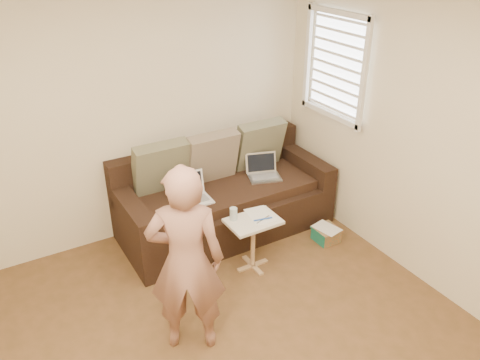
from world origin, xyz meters
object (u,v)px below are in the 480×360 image
at_px(person, 186,261).
at_px(striped_box, 326,234).
at_px(laptop_white, 193,202).
at_px(drinking_glass, 234,214).
at_px(side_table, 253,244).
at_px(laptop_silver, 265,178).
at_px(sofa, 225,195).

height_order(person, striped_box, person).
relative_size(laptop_white, drinking_glass, 3.02).
bearing_deg(striped_box, side_table, 178.90).
distance_m(laptop_silver, striped_box, 0.87).
bearing_deg(laptop_silver, striped_box, -44.79).
xyz_separation_m(laptop_silver, striped_box, (0.34, -0.67, -0.44)).
distance_m(laptop_white, person, 1.31).
bearing_deg(person, laptop_white, -89.69).
relative_size(side_table, striped_box, 2.16).
distance_m(laptop_white, striped_box, 1.43).
bearing_deg(drinking_glass, striped_box, -6.45).
bearing_deg(laptop_silver, side_table, -111.60).
height_order(drinking_glass, striped_box, drinking_glass).
bearing_deg(person, side_table, -121.34).
xyz_separation_m(laptop_white, side_table, (0.33, -0.59, -0.26)).
distance_m(sofa, striped_box, 1.13).
bearing_deg(person, sofa, -101.29).
bearing_deg(side_table, drinking_glass, 146.36).
bearing_deg(laptop_silver, person, -122.11).
bearing_deg(side_table, striped_box, -1.10).
xyz_separation_m(laptop_silver, person, (-1.47, -1.21, 0.26)).
height_order(sofa, laptop_silver, sofa).
height_order(sofa, drinking_glass, sofa).
relative_size(sofa, side_table, 4.17).
relative_size(drinking_glass, striped_box, 0.49).
height_order(laptop_white, striped_box, laptop_white).
distance_m(person, drinking_glass, 1.02).
bearing_deg(drinking_glass, laptop_silver, 38.34).
bearing_deg(laptop_white, drinking_glass, -67.99).
distance_m(laptop_silver, laptop_white, 0.88).
bearing_deg(side_table, laptop_white, 119.20).
distance_m(laptop_silver, person, 1.92).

